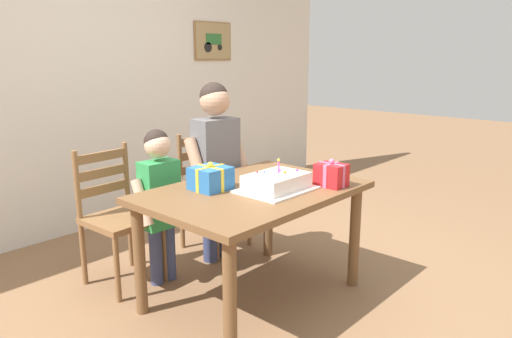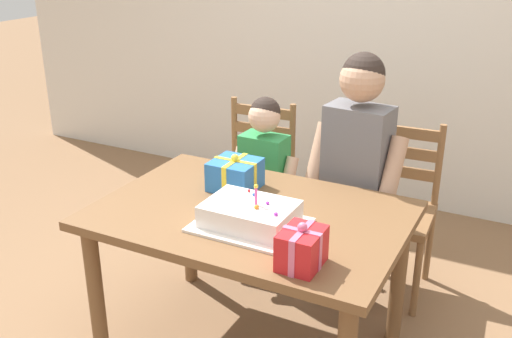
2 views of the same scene
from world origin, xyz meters
name	(u,v)px [view 1 (image 1 of 2)]	position (x,y,z in m)	size (l,w,h in m)	color
ground_plane	(253,297)	(0.00, 0.00, 0.00)	(20.00, 20.00, 0.00)	#846042
back_wall	(82,80)	(0.01, 1.97, 1.30)	(6.40, 0.11, 2.60)	silver
dining_table	(253,204)	(0.00, 0.00, 0.62)	(1.32, 0.91, 0.72)	brown
birthday_cake	(276,183)	(0.07, -0.13, 0.77)	(0.44, 0.34, 0.19)	white
gift_box_red_large	(211,178)	(-0.18, 0.19, 0.79)	(0.21, 0.21, 0.17)	#286BB7
gift_box_beside_cake	(331,175)	(0.37, -0.31, 0.79)	(0.15, 0.18, 0.18)	red
chair_left	(118,216)	(-0.43, 0.83, 0.47)	(0.44, 0.44, 0.92)	brown
chair_right	(211,190)	(0.42, 0.83, 0.47)	(0.44, 0.44, 0.92)	brown
child_older	(216,155)	(0.27, 0.61, 0.81)	(0.50, 0.29, 1.33)	#38426B
child_younger	(160,192)	(-0.24, 0.61, 0.64)	(0.38, 0.22, 1.05)	#38426B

